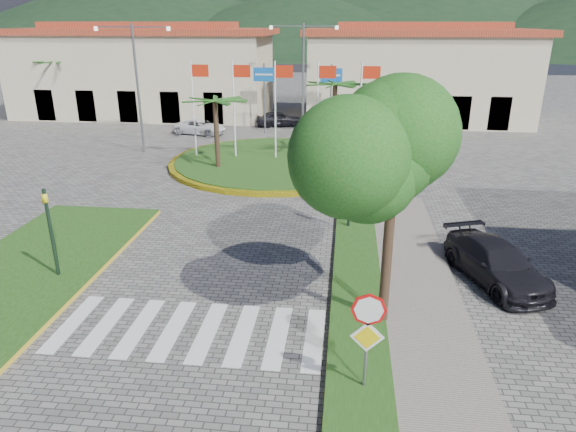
# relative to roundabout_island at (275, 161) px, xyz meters

# --- Properties ---
(sidewalk_right) EXTENTS (4.00, 28.00, 0.15)m
(sidewalk_right) POSITION_rel_roundabout_island_xyz_m (6.00, -20.00, -0.09)
(sidewalk_right) COLOR gray
(sidewalk_right) RESTS_ON ground
(verge_right) EXTENTS (1.60, 28.00, 0.18)m
(verge_right) POSITION_rel_roundabout_island_xyz_m (4.80, -20.00, -0.08)
(verge_right) COLOR #1C4213
(verge_right) RESTS_ON ground
(median_left) EXTENTS (5.00, 14.00, 0.18)m
(median_left) POSITION_rel_roundabout_island_xyz_m (-6.50, -16.00, -0.08)
(median_left) COLOR #1C4213
(median_left) RESTS_ON ground
(crosswalk) EXTENTS (8.00, 3.00, 0.01)m
(crosswalk) POSITION_rel_roundabout_island_xyz_m (-0.00, -18.00, -0.16)
(crosswalk) COLOR silver
(crosswalk) RESTS_ON ground
(roundabout_island) EXTENTS (12.70, 12.70, 6.00)m
(roundabout_island) POSITION_rel_roundabout_island_xyz_m (0.00, 0.00, 0.00)
(roundabout_island) COLOR yellow
(roundabout_island) RESTS_ON ground
(stop_sign) EXTENTS (0.80, 0.11, 2.65)m
(stop_sign) POSITION_rel_roundabout_island_xyz_m (4.90, -20.04, 1.62)
(stop_sign) COLOR slate
(stop_sign) RESTS_ON ground
(deciduous_tree) EXTENTS (3.60, 3.60, 6.80)m
(deciduous_tree) POSITION_rel_roundabout_island_xyz_m (5.50, -17.00, 5.01)
(deciduous_tree) COLOR black
(deciduous_tree) RESTS_ON ground
(traffic_light_left) EXTENTS (0.15, 0.18, 3.20)m
(traffic_light_left) POSITION_rel_roundabout_island_xyz_m (-5.20, -15.50, 1.77)
(traffic_light_left) COLOR black
(traffic_light_left) RESTS_ON ground
(traffic_light_right) EXTENTS (0.15, 0.18, 3.20)m
(traffic_light_right) POSITION_rel_roundabout_island_xyz_m (4.50, -10.00, 1.77)
(traffic_light_right) COLOR black
(traffic_light_right) RESTS_ON ground
(traffic_light_far) EXTENTS (0.18, 0.15, 3.20)m
(traffic_light_far) POSITION_rel_roundabout_island_xyz_m (8.00, 4.00, 1.77)
(traffic_light_far) COLOR black
(traffic_light_far) RESTS_ON ground
(direction_sign_west) EXTENTS (1.60, 0.14, 5.20)m
(direction_sign_west) POSITION_rel_roundabout_island_xyz_m (-2.00, 8.97, 3.36)
(direction_sign_west) COLOR slate
(direction_sign_west) RESTS_ON ground
(direction_sign_east) EXTENTS (1.60, 0.14, 5.20)m
(direction_sign_east) POSITION_rel_roundabout_island_xyz_m (3.00, 8.97, 3.36)
(direction_sign_east) COLOR slate
(direction_sign_east) RESTS_ON ground
(street_lamp_centre) EXTENTS (4.80, 0.16, 8.00)m
(street_lamp_centre) POSITION_rel_roundabout_island_xyz_m (1.00, 8.00, 4.33)
(street_lamp_centre) COLOR slate
(street_lamp_centre) RESTS_ON ground
(street_lamp_west) EXTENTS (4.80, 0.16, 8.00)m
(street_lamp_west) POSITION_rel_roundabout_island_xyz_m (-9.00, 2.00, 4.33)
(street_lamp_west) COLOR slate
(street_lamp_west) RESTS_ON ground
(building_left) EXTENTS (23.32, 9.54, 8.05)m
(building_left) POSITION_rel_roundabout_island_xyz_m (-14.00, 16.00, 3.73)
(building_left) COLOR beige
(building_left) RESTS_ON ground
(building_right) EXTENTS (19.08, 9.54, 8.05)m
(building_right) POSITION_rel_roundabout_island_xyz_m (10.00, 16.00, 3.73)
(building_right) COLOR beige
(building_right) RESTS_ON ground
(hill_far_west) EXTENTS (140.00, 140.00, 22.00)m
(hill_far_west) POSITION_rel_roundabout_island_xyz_m (-55.00, 118.00, 10.83)
(hill_far_west) COLOR black
(hill_far_west) RESTS_ON ground
(hill_near_back) EXTENTS (110.00, 110.00, 16.00)m
(hill_near_back) POSITION_rel_roundabout_island_xyz_m (-10.00, 108.00, 7.83)
(hill_near_back) COLOR black
(hill_near_back) RESTS_ON ground
(white_van) EXTENTS (4.29, 2.69, 1.11)m
(white_van) POSITION_rel_roundabout_island_xyz_m (-6.88, 8.00, 0.38)
(white_van) COLOR white
(white_van) RESTS_ON ground
(car_dark_a) EXTENTS (3.99, 2.51, 1.26)m
(car_dark_a) POSITION_rel_roundabout_island_xyz_m (-1.26, 11.79, 0.46)
(car_dark_a) COLOR black
(car_dark_a) RESTS_ON ground
(car_dark_b) EXTENTS (3.91, 1.51, 1.27)m
(car_dark_b) POSITION_rel_roundabout_island_xyz_m (3.85, 12.27, 0.47)
(car_dark_b) COLOR black
(car_dark_b) RESTS_ON ground
(car_side_right) EXTENTS (3.24, 4.89, 1.32)m
(car_side_right) POSITION_rel_roundabout_island_xyz_m (9.38, -13.92, 0.49)
(car_side_right) COLOR black
(car_side_right) RESTS_ON ground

